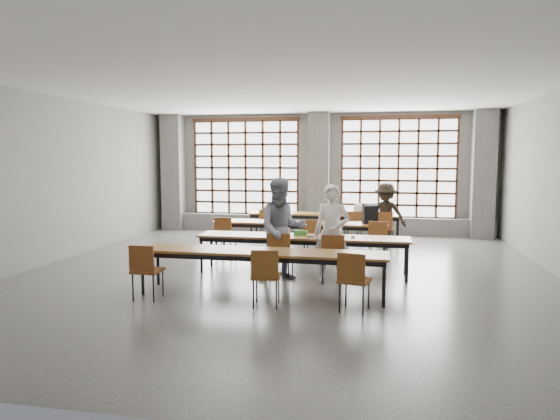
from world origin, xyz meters
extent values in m
plane|color=#484846|center=(0.00, 0.00, 0.00)|extent=(11.00, 11.00, 0.00)
plane|color=silver|center=(0.00, 0.00, 3.50)|extent=(11.00, 11.00, 0.00)
plane|color=slate|center=(0.00, 5.50, 1.75)|extent=(10.00, 0.00, 10.00)
plane|color=slate|center=(0.00, -5.50, 1.75)|extent=(10.00, 0.00, 10.00)
plane|color=slate|center=(-5.00, 0.00, 1.75)|extent=(0.00, 11.00, 11.00)
cube|color=#51514E|center=(-4.50, 5.22, 1.75)|extent=(0.60, 0.55, 3.50)
cube|color=#51514E|center=(0.00, 5.22, 1.75)|extent=(0.60, 0.55, 3.50)
cube|color=#51514E|center=(4.50, 5.22, 1.75)|extent=(0.60, 0.55, 3.50)
cube|color=white|center=(-2.25, 5.48, 1.90)|extent=(3.20, 0.02, 2.80)
cube|color=black|center=(-2.25, 5.40, 1.90)|extent=(3.20, 0.05, 2.80)
cube|color=black|center=(-2.25, 5.40, 0.45)|extent=(3.32, 0.07, 0.10)
cube|color=black|center=(-2.25, 5.40, 3.35)|extent=(3.32, 0.07, 0.10)
cube|color=white|center=(2.25, 5.48, 1.90)|extent=(3.20, 0.02, 2.80)
cube|color=black|center=(2.25, 5.40, 1.90)|extent=(3.20, 0.05, 2.80)
cube|color=black|center=(2.25, 5.40, 0.45)|extent=(3.32, 0.07, 0.10)
cube|color=black|center=(2.25, 5.40, 3.35)|extent=(3.32, 0.07, 0.10)
cube|color=#51514E|center=(0.00, 5.30, 0.25)|extent=(9.80, 0.35, 0.50)
cube|color=brown|center=(0.30, 3.92, 0.71)|extent=(4.00, 0.70, 0.04)
cube|color=black|center=(0.30, 3.92, 0.65)|extent=(3.90, 0.64, 0.08)
cylinder|color=black|center=(-1.62, 3.63, 0.34)|extent=(0.05, 0.05, 0.69)
cylinder|color=black|center=(-1.62, 4.21, 0.34)|extent=(0.05, 0.05, 0.69)
cylinder|color=black|center=(2.22, 3.63, 0.34)|extent=(0.05, 0.05, 0.69)
cylinder|color=black|center=(2.22, 4.21, 0.34)|extent=(0.05, 0.05, 0.69)
cube|color=brown|center=(-0.06, 2.05, 0.71)|extent=(4.00, 0.70, 0.04)
cube|color=black|center=(-0.06, 2.05, 0.65)|extent=(3.90, 0.64, 0.08)
cylinder|color=black|center=(-1.98, 1.76, 0.34)|extent=(0.05, 0.05, 0.69)
cylinder|color=black|center=(-1.98, 2.34, 0.34)|extent=(0.05, 0.05, 0.69)
cylinder|color=black|center=(1.86, 1.76, 0.34)|extent=(0.05, 0.05, 0.69)
cylinder|color=black|center=(1.86, 2.34, 0.34)|extent=(0.05, 0.05, 0.69)
cube|color=brown|center=(0.32, 0.02, 0.71)|extent=(4.00, 0.70, 0.04)
cube|color=black|center=(0.32, 0.02, 0.65)|extent=(3.90, 0.64, 0.08)
cylinder|color=black|center=(-1.60, -0.27, 0.34)|extent=(0.05, 0.05, 0.69)
cylinder|color=black|center=(-1.60, 0.31, 0.34)|extent=(0.05, 0.05, 0.69)
cylinder|color=black|center=(2.24, -0.27, 0.34)|extent=(0.05, 0.05, 0.69)
cylinder|color=black|center=(2.24, 0.31, 0.34)|extent=(0.05, 0.05, 0.69)
cube|color=brown|center=(-0.09, -1.59, 0.71)|extent=(4.00, 0.70, 0.04)
cube|color=black|center=(-0.09, -1.59, 0.65)|extent=(3.90, 0.64, 0.08)
cylinder|color=black|center=(-2.01, -1.88, 0.34)|extent=(0.05, 0.05, 0.69)
cylinder|color=black|center=(-2.01, -1.30, 0.34)|extent=(0.05, 0.05, 0.69)
cylinder|color=black|center=(1.83, -1.88, 0.34)|extent=(0.05, 0.05, 0.69)
cylinder|color=black|center=(1.83, -1.30, 0.34)|extent=(0.05, 0.05, 0.69)
cube|color=brown|center=(-1.10, 3.37, 0.45)|extent=(0.44, 0.44, 0.04)
cube|color=brown|center=(-1.09, 3.17, 0.68)|extent=(0.40, 0.05, 0.40)
cylinder|color=black|center=(-1.10, 3.37, 0.23)|extent=(0.02, 0.02, 0.45)
cube|color=brown|center=(1.10, 3.37, 0.45)|extent=(0.52, 0.52, 0.04)
cube|color=brown|center=(1.15, 3.18, 0.68)|extent=(0.39, 0.14, 0.40)
cylinder|color=black|center=(1.10, 3.37, 0.23)|extent=(0.02, 0.02, 0.45)
cube|color=brown|center=(1.90, 3.37, 0.45)|extent=(0.47, 0.47, 0.04)
cube|color=brown|center=(1.87, 3.18, 0.68)|extent=(0.40, 0.09, 0.40)
cylinder|color=black|center=(1.90, 3.37, 0.23)|extent=(0.02, 0.02, 0.45)
cube|color=brown|center=(-1.66, 1.50, 0.45)|extent=(0.44, 0.44, 0.04)
cube|color=brown|center=(-1.67, 1.30, 0.68)|extent=(0.40, 0.05, 0.40)
cylinder|color=black|center=(-1.66, 1.50, 0.23)|extent=(0.02, 0.02, 0.45)
cube|color=brown|center=(0.34, 1.50, 0.45)|extent=(0.45, 0.45, 0.04)
cube|color=brown|center=(0.32, 1.30, 0.68)|extent=(0.40, 0.06, 0.40)
cylinder|color=black|center=(0.34, 1.50, 0.23)|extent=(0.02, 0.02, 0.45)
cube|color=brown|center=(1.74, 1.50, 0.45)|extent=(0.46, 0.46, 0.04)
cube|color=brown|center=(1.72, 1.30, 0.68)|extent=(0.40, 0.07, 0.40)
cylinder|color=black|center=(1.74, 1.50, 0.23)|extent=(0.02, 0.02, 0.45)
cube|color=brown|center=(0.02, -0.53, 0.45)|extent=(0.43, 0.43, 0.04)
cube|color=brown|center=(0.01, -0.73, 0.68)|extent=(0.40, 0.04, 0.40)
cylinder|color=black|center=(0.02, -0.53, 0.23)|extent=(0.02, 0.02, 0.45)
cube|color=brown|center=(0.92, -0.53, 0.45)|extent=(0.50, 0.50, 0.04)
cube|color=brown|center=(0.96, -0.72, 0.68)|extent=(0.40, 0.11, 0.40)
cylinder|color=black|center=(0.92, -0.53, 0.23)|extent=(0.02, 0.02, 0.45)
cube|color=brown|center=(-1.79, -2.14, 0.45)|extent=(0.42, 0.42, 0.04)
cube|color=brown|center=(-1.79, -2.34, 0.68)|extent=(0.40, 0.03, 0.40)
cylinder|color=black|center=(-1.79, -2.14, 0.23)|extent=(0.02, 0.02, 0.45)
cube|color=brown|center=(0.11, -2.14, 0.45)|extent=(0.46, 0.46, 0.04)
cube|color=brown|center=(0.13, -2.34, 0.68)|extent=(0.40, 0.07, 0.40)
cylinder|color=black|center=(0.11, -2.14, 0.23)|extent=(0.02, 0.02, 0.45)
cube|color=brown|center=(1.41, -2.14, 0.45)|extent=(0.50, 0.50, 0.04)
cube|color=brown|center=(1.36, -2.33, 0.68)|extent=(0.40, 0.11, 0.40)
cylinder|color=black|center=(1.41, -2.14, 0.23)|extent=(0.02, 0.02, 0.45)
imported|color=white|center=(0.92, -0.48, 0.87)|extent=(0.66, 0.45, 1.74)
imported|color=#171E45|center=(0.02, -0.48, 0.92)|extent=(1.07, 0.95, 1.84)
imported|color=black|center=(1.90, 3.42, 0.79)|extent=(1.11, 0.77, 1.57)
cube|color=#B2B2B7|center=(0.87, 0.07, 0.74)|extent=(0.36, 0.26, 0.02)
cube|color=black|center=(0.87, 0.06, 0.75)|extent=(0.30, 0.18, 0.00)
cube|color=#B2B2B7|center=(0.87, 0.21, 0.86)|extent=(0.36, 0.07, 0.26)
cube|color=#84A5E4|center=(0.87, 0.20, 0.83)|extent=(0.31, 0.05, 0.21)
cube|color=#B0AFB4|center=(1.65, 3.97, 0.74)|extent=(0.43, 0.38, 0.02)
cube|color=black|center=(1.65, 3.96, 0.75)|extent=(0.35, 0.28, 0.00)
cube|color=#B0AFB4|center=(1.59, 4.10, 0.86)|extent=(0.36, 0.21, 0.26)
cube|color=#88A6EC|center=(1.60, 4.09, 0.83)|extent=(0.30, 0.17, 0.21)
ellipsoid|color=white|center=(1.27, 0.00, 0.75)|extent=(0.11, 0.09, 0.04)
cube|color=#358D2E|center=(0.27, 0.10, 0.78)|extent=(0.25, 0.09, 0.09)
cube|color=black|center=(0.50, -0.08, 0.74)|extent=(0.14, 0.08, 0.01)
cube|color=silver|center=(-0.66, 2.10, 0.73)|extent=(0.34, 0.28, 0.00)
cube|color=white|center=(0.04, 2.05, 0.73)|extent=(0.34, 0.27, 0.00)
cube|color=black|center=(1.54, 2.10, 0.93)|extent=(0.36, 0.29, 0.40)
ellipsoid|color=silver|center=(1.20, 3.97, 0.87)|extent=(0.28, 0.24, 0.29)
cube|color=maroon|center=(-1.79, -2.14, 0.50)|extent=(0.20, 0.08, 0.06)
camera|label=1|loc=(1.72, -9.22, 2.21)|focal=32.00mm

